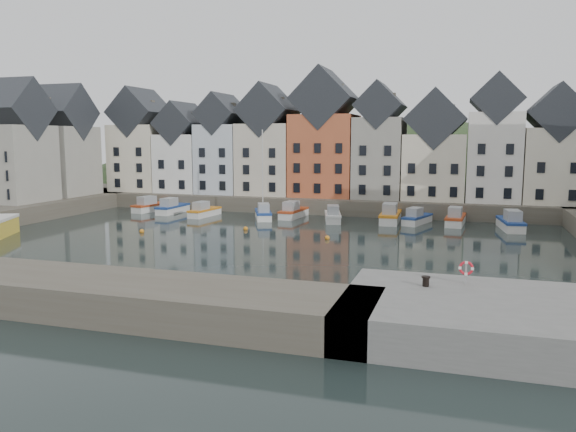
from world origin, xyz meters
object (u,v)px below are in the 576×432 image
at_px(boat_a, 151,206).
at_px(boat_d, 263,213).
at_px(mooring_bollard, 426,281).
at_px(life_ring_post, 466,269).

height_order(boat_a, boat_d, boat_d).
relative_size(boat_a, mooring_bollard, 11.62).
bearing_deg(mooring_bollard, boat_a, 136.80).
bearing_deg(life_ring_post, boat_d, 125.79).
height_order(boat_a, life_ring_post, life_ring_post).
distance_m(boat_a, boat_d, 17.62).
relative_size(boat_d, mooring_bollard, 20.26).
bearing_deg(boat_a, boat_d, 4.37).
bearing_deg(mooring_bollard, boat_d, 122.43).
distance_m(boat_a, mooring_bollard, 54.24).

